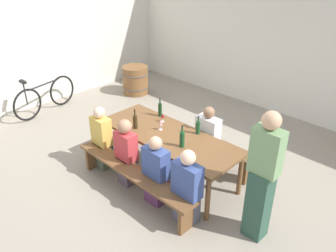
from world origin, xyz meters
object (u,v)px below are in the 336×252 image
Objects in this scene: seated_guest_near_1 at (126,153)px; seated_guest_near_3 at (187,189)px; seated_guest_near_0 at (102,139)px; wine_glass_1 at (161,123)px; wine_bottle_0 at (160,109)px; wine_glass_0 at (162,116)px; bench_near at (133,175)px; bench_far at (198,139)px; seated_guest_far_0 at (207,140)px; standing_host at (262,179)px; wine_barrel at (135,80)px; wine_bottle_1 at (182,139)px; wine_bottle_3 at (135,121)px; seated_guest_near_2 at (156,172)px; parked_bicycle_0 at (45,97)px; tasting_table at (168,138)px; wine_bottle_2 at (198,127)px.

seated_guest_near_3 reaches higher than seated_guest_near_1.
wine_glass_1 is at bearing -50.20° from seated_guest_near_0.
wine_glass_0 is at bearing -33.94° from wine_bottle_0.
bench_near is 1.49m from bench_far.
seated_guest_far_0 is 0.64× the size of standing_host.
wine_barrel reaches higher than bench_far.
wine_bottle_1 is 1.05× the size of wine_bottle_3.
wine_barrel is at bearing 53.27° from seated_guest_near_2.
bench_far is 0.90m from wine_glass_1.
bench_far is at bearing 114.79° from wine_bottle_1.
standing_host is at bearing -23.62° from wine_barrel.
seated_guest_near_2 is 4.00m from parked_bicycle_0.
wine_bottle_1 is at bearing 47.89° from seated_guest_near_3.
wine_glass_1 is (0.33, 0.24, 0.00)m from wine_bottle_3.
wine_bottle_3 is 0.29× the size of seated_guest_far_0.
wine_bottle_0 is 0.29× the size of seated_guest_far_0.
seated_guest_far_0 is at bearing 43.85° from wine_bottle_3.
seated_guest_near_0 is at bearing -50.19° from wine_barrel.
seated_guest_near_2 is 1.19m from seated_guest_far_0.
tasting_table is at bearing 57.37° from seated_guest_near_3.
wine_bottle_1 is (0.40, -0.86, 0.51)m from bench_far.
standing_host is at bearing -10.76° from wine_glass_0.
wine_bottle_1 is 0.61m from seated_guest_near_2.
standing_host reaches higher than wine_bottle_3.
seated_guest_near_2 is 0.96× the size of seated_guest_near_3.
wine_bottle_1 is 0.31× the size of seated_guest_near_3.
standing_host is (1.92, -0.18, 0.00)m from wine_glass_1.
seated_guest_near_0 reaches higher than wine_glass_0.
wine_bottle_0 is 0.30× the size of seated_guest_near_2.
seated_guest_near_2 is 0.59m from seated_guest_near_3.
tasting_table is at bearing -33.81° from wine_glass_0.
wine_bottle_3 is 3.15m from parked_bicycle_0.
seated_guest_near_1 is at bearing -60.68° from wine_bottle_3.
seated_guest_near_1 is at bearing -123.32° from wine_bottle_2.
seated_guest_near_0 reaches higher than seated_guest_near_1.
seated_guest_far_0 is (0.51, 0.57, -0.34)m from wine_glass_1.
seated_guest_near_1 is 3.74m from wine_barrel.
wine_bottle_0 is 1.09× the size of wine_bottle_2.
wine_barrel is (-3.05, 2.68, -0.01)m from bench_near.
standing_host reaches higher than seated_guest_near_0.
wine_glass_1 is (-0.50, -0.32, 0.01)m from wine_bottle_2.
standing_host is at bearing -19.38° from wine_bottle_2.
wine_glass_0 is 0.14× the size of seated_guest_near_0.
wine_bottle_1 is 2.30× the size of wine_glass_0.
seated_guest_near_1 is at bearing -42.73° from wine_barrel.
tasting_table reaches higher than bench_far.
wine_barrel is at bearing 47.27° from seated_guest_near_1.
wine_glass_1 is 1.93m from standing_host.
wine_bottle_3 is at bearing 29.32° from seated_guest_near_1.
seated_guest_near_1 reaches higher than wine_barrel.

